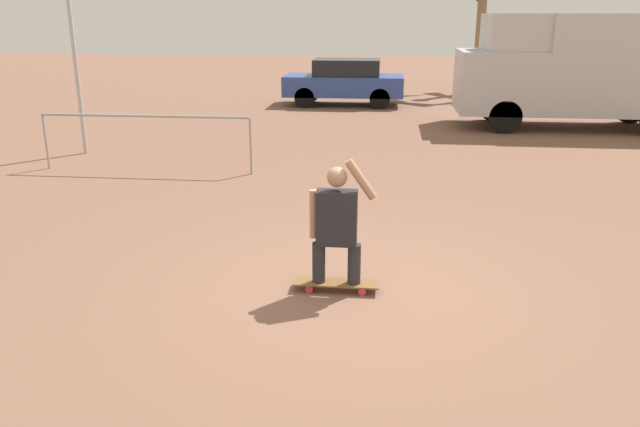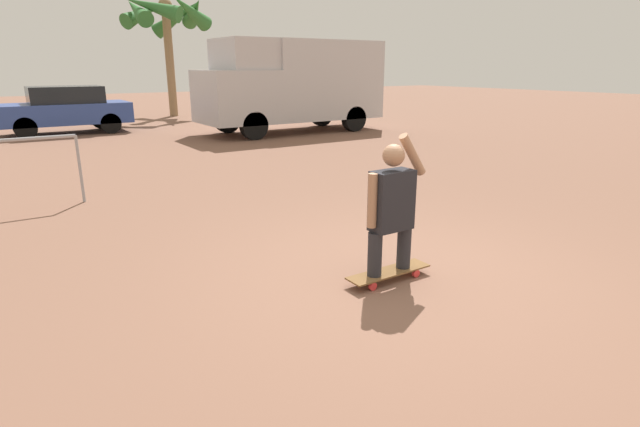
# 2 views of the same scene
# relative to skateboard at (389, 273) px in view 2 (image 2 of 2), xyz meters

# --- Properties ---
(ground_plane) EXTENTS (80.00, 80.00, 0.00)m
(ground_plane) POSITION_rel_skateboard_xyz_m (0.16, 0.03, -0.08)
(ground_plane) COLOR brown
(skateboard) EXTENTS (0.93, 0.23, 0.10)m
(skateboard) POSITION_rel_skateboard_xyz_m (0.00, 0.00, 0.00)
(skateboard) COLOR brown
(skateboard) RESTS_ON ground_plane
(person_skateboarder) EXTENTS (0.70, 0.22, 1.37)m
(person_skateboarder) POSITION_rel_skateboard_xyz_m (-0.00, 0.00, 0.72)
(person_skateboarder) COLOR #28282D
(person_skateboarder) RESTS_ON skateboard
(camper_van) EXTENTS (5.93, 2.22, 2.87)m
(camper_van) POSITION_rel_skateboard_xyz_m (5.34, 10.83, 1.50)
(camper_van) COLOR black
(camper_van) RESTS_ON ground_plane
(parked_car_blue) EXTENTS (3.85, 1.75, 1.48)m
(parked_car_blue) POSITION_rel_skateboard_xyz_m (-0.96, 14.49, 0.70)
(parked_car_blue) COLOR black
(parked_car_blue) RESTS_ON ground_plane
(palm_tree_near_van) EXTENTS (3.76, 3.82, 5.03)m
(palm_tree_near_van) POSITION_rel_skateboard_xyz_m (3.79, 18.47, 4.02)
(palm_tree_near_van) COLOR #8E704C
(palm_tree_near_van) RESTS_ON ground_plane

